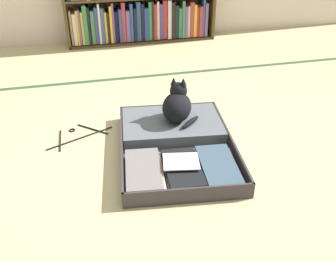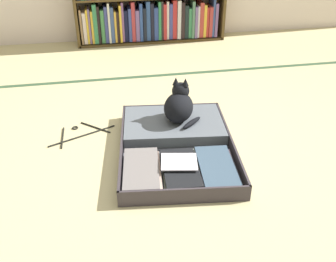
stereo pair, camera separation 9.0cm
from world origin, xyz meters
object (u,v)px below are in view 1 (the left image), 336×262
object	(u,v)px
open_suitcase	(176,142)
black_cat	(178,105)
bookshelf	(140,0)
clothes_hanger	(78,135)

from	to	relation	value
open_suitcase	black_cat	bearing A→B (deg)	72.20
bookshelf	black_cat	xyz separation A→B (m)	(-0.11, -1.96, -0.25)
open_suitcase	black_cat	xyz separation A→B (m)	(0.06, 0.18, 0.15)
bookshelf	open_suitcase	xyz separation A→B (m)	(-0.17, -2.14, -0.40)
bookshelf	open_suitcase	world-z (taller)	bookshelf
open_suitcase	clothes_hanger	size ratio (longest dim) A/B	2.34
black_cat	clothes_hanger	distance (m)	0.67
black_cat	open_suitcase	bearing A→B (deg)	-107.80
bookshelf	black_cat	bearing A→B (deg)	-93.14
clothes_hanger	black_cat	bearing A→B (deg)	-8.39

